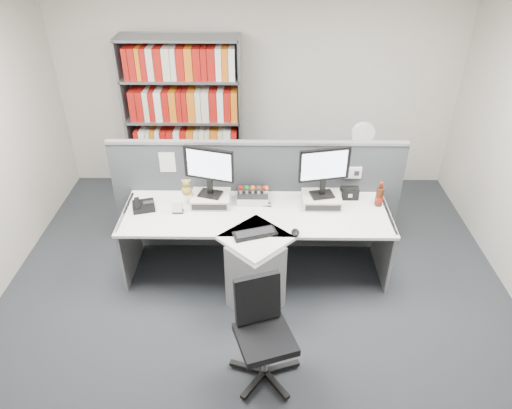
{
  "coord_description": "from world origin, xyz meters",
  "views": [
    {
      "loc": [
        0.05,
        -3.0,
        3.26
      ],
      "look_at": [
        0.0,
        0.65,
        0.92
      ],
      "focal_mm": 33.23,
      "sensor_mm": 36.0,
      "label": 1
    }
  ],
  "objects_px": {
    "desk_phone": "(143,206)",
    "shelving_unit": "(185,122)",
    "desk_calendar": "(178,208)",
    "office_chair": "(262,329)",
    "cola_bottle": "(379,197)",
    "speaker": "(350,193)",
    "monitor_right": "(324,168)",
    "keyboard": "(255,233)",
    "desk_fan": "(362,136)",
    "desk": "(256,248)",
    "mouse": "(295,232)",
    "filing_cabinet": "(356,185)",
    "desktop_pc": "(253,196)",
    "monitor_left": "(209,168)"
  },
  "relations": [
    {
      "from": "keyboard",
      "to": "desk_calendar",
      "type": "xyz_separation_m",
      "value": [
        -0.75,
        0.36,
        0.04
      ]
    },
    {
      "from": "desk_calendar",
      "to": "office_chair",
      "type": "distance_m",
      "value": 1.52
    },
    {
      "from": "desk",
      "to": "cola_bottle",
      "type": "relative_size",
      "value": 10.05
    },
    {
      "from": "desk_calendar",
      "to": "speaker",
      "type": "xyz_separation_m",
      "value": [
        1.7,
        0.28,
        0.01
      ]
    },
    {
      "from": "cola_bottle",
      "to": "desk_phone",
      "type": "bearing_deg",
      "value": -177.67
    },
    {
      "from": "cola_bottle",
      "to": "desk_fan",
      "type": "relative_size",
      "value": 0.55
    },
    {
      "from": "monitor_left",
      "to": "office_chair",
      "type": "distance_m",
      "value": 1.64
    },
    {
      "from": "desk_phone",
      "to": "desk_calendar",
      "type": "bearing_deg",
      "value": -9.71
    },
    {
      "from": "keyboard",
      "to": "mouse",
      "type": "distance_m",
      "value": 0.37
    },
    {
      "from": "desk",
      "to": "cola_bottle",
      "type": "bearing_deg",
      "value": 17.1
    },
    {
      "from": "mouse",
      "to": "desk_phone",
      "type": "xyz_separation_m",
      "value": [
        -1.47,
        0.41,
        0.01
      ]
    },
    {
      "from": "monitor_right",
      "to": "keyboard",
      "type": "distance_m",
      "value": 0.92
    },
    {
      "from": "desk",
      "to": "desk_phone",
      "type": "bearing_deg",
      "value": 165.93
    },
    {
      "from": "shelving_unit",
      "to": "desk_phone",
      "type": "bearing_deg",
      "value": -97.57
    },
    {
      "from": "desk_phone",
      "to": "shelving_unit",
      "type": "xyz_separation_m",
      "value": [
        0.21,
        1.57,
        0.22
      ]
    },
    {
      "from": "desk",
      "to": "office_chair",
      "type": "bearing_deg",
      "value": -86.54
    },
    {
      "from": "monitor_right",
      "to": "filing_cabinet",
      "type": "height_order",
      "value": "monitor_right"
    },
    {
      "from": "monitor_left",
      "to": "cola_bottle",
      "type": "distance_m",
      "value": 1.69
    },
    {
      "from": "monitor_right",
      "to": "office_chair",
      "type": "height_order",
      "value": "monitor_right"
    },
    {
      "from": "keyboard",
      "to": "desk_phone",
      "type": "bearing_deg",
      "value": 159.28
    },
    {
      "from": "filing_cabinet",
      "to": "desk",
      "type": "bearing_deg",
      "value": -130.61
    },
    {
      "from": "cola_bottle",
      "to": "speaker",
      "type": "bearing_deg",
      "value": 154.55
    },
    {
      "from": "monitor_left",
      "to": "desk_calendar",
      "type": "xyz_separation_m",
      "value": [
        -0.31,
        -0.17,
        -0.35
      ]
    },
    {
      "from": "desk_fan",
      "to": "desk_calendar",
      "type": "bearing_deg",
      "value": -148.92
    },
    {
      "from": "desk_calendar",
      "to": "office_chair",
      "type": "height_order",
      "value": "office_chair"
    },
    {
      "from": "keyboard",
      "to": "desk_fan",
      "type": "xyz_separation_m",
      "value": [
        1.21,
        1.54,
        0.26
      ]
    },
    {
      "from": "desk",
      "to": "monitor_right",
      "type": "distance_m",
      "value": 1.0
    },
    {
      "from": "shelving_unit",
      "to": "desktop_pc",
      "type": "bearing_deg",
      "value": -58.04
    },
    {
      "from": "desk_phone",
      "to": "office_chair",
      "type": "bearing_deg",
      "value": -48.11
    },
    {
      "from": "keyboard",
      "to": "filing_cabinet",
      "type": "bearing_deg",
      "value": 51.88
    },
    {
      "from": "desktop_pc",
      "to": "keyboard",
      "type": "distance_m",
      "value": 0.61
    },
    {
      "from": "speaker",
      "to": "cola_bottle",
      "type": "xyz_separation_m",
      "value": [
        0.27,
        -0.13,
        0.04
      ]
    },
    {
      "from": "keyboard",
      "to": "office_chair",
      "type": "bearing_deg",
      "value": -85.54
    },
    {
      "from": "monitor_left",
      "to": "desk_phone",
      "type": "relative_size",
      "value": 1.98
    },
    {
      "from": "filing_cabinet",
      "to": "office_chair",
      "type": "bearing_deg",
      "value": -115.12
    },
    {
      "from": "desk_calendar",
      "to": "filing_cabinet",
      "type": "relative_size",
      "value": 0.18
    },
    {
      "from": "speaker",
      "to": "desk_fan",
      "type": "xyz_separation_m",
      "value": [
        0.26,
        0.9,
        0.22
      ]
    },
    {
      "from": "shelving_unit",
      "to": "desk_fan",
      "type": "relative_size",
      "value": 4.23
    },
    {
      "from": "shelving_unit",
      "to": "office_chair",
      "type": "distance_m",
      "value": 3.07
    },
    {
      "from": "monitor_right",
      "to": "filing_cabinet",
      "type": "distance_m",
      "value": 1.39
    },
    {
      "from": "desk_phone",
      "to": "speaker",
      "type": "relative_size",
      "value": 1.43
    },
    {
      "from": "monitor_right",
      "to": "desk_calendar",
      "type": "relative_size",
      "value": 4.09
    },
    {
      "from": "desk_phone",
      "to": "desk",
      "type": "bearing_deg",
      "value": -14.07
    },
    {
      "from": "office_chair",
      "to": "desk_fan",
      "type": "bearing_deg",
      "value": 64.88
    },
    {
      "from": "monitor_left",
      "to": "shelving_unit",
      "type": "distance_m",
      "value": 1.54
    },
    {
      "from": "monitor_right",
      "to": "desk_calendar",
      "type": "bearing_deg",
      "value": -173.29
    },
    {
      "from": "monitor_left",
      "to": "speaker",
      "type": "height_order",
      "value": "monitor_left"
    },
    {
      "from": "mouse",
      "to": "office_chair",
      "type": "relative_size",
      "value": 0.13
    },
    {
      "from": "desk_calendar",
      "to": "desk_fan",
      "type": "height_order",
      "value": "desk_fan"
    },
    {
      "from": "desk_phone",
      "to": "mouse",
      "type": "bearing_deg",
      "value": -15.58
    }
  ]
}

